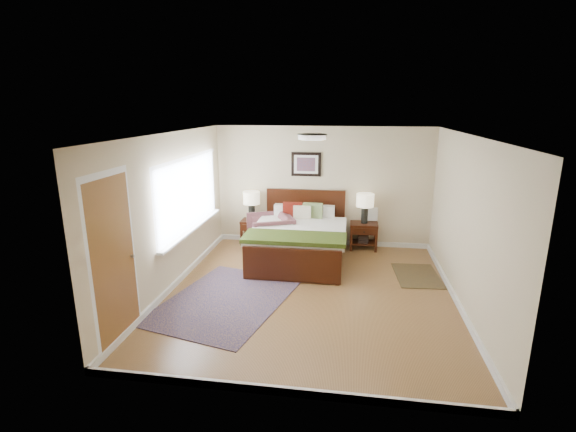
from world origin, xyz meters
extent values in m
plane|color=olive|center=(0.00, 0.00, 0.00)|extent=(5.00, 5.00, 0.00)
cube|color=#C0B48B|center=(0.00, 2.50, 1.25)|extent=(4.50, 0.04, 2.50)
cube|color=#C0B48B|center=(0.00, -2.50, 1.25)|extent=(4.50, 0.04, 2.50)
cube|color=#C0B48B|center=(-2.25, 0.00, 1.25)|extent=(0.04, 5.00, 2.50)
cube|color=#C0B48B|center=(2.25, 0.00, 1.25)|extent=(0.04, 5.00, 2.50)
cube|color=white|center=(0.00, 0.00, 2.50)|extent=(4.50, 5.00, 0.02)
cube|color=silver|center=(-2.23, 0.70, 1.40)|extent=(0.02, 2.72, 1.32)
cube|color=silver|center=(-2.21, 0.70, 1.40)|extent=(0.01, 2.60, 1.20)
cube|color=silver|center=(-2.18, 0.70, 0.77)|extent=(0.10, 2.72, 0.04)
cube|color=silver|center=(-2.23, -1.75, 1.09)|extent=(0.01, 1.00, 2.18)
cube|color=brown|center=(-2.23, -1.75, 1.05)|extent=(0.01, 0.90, 2.10)
cylinder|color=#999999|center=(-2.20, -1.37, 1.00)|extent=(0.04, 0.04, 0.04)
cylinder|color=white|center=(0.00, 0.00, 2.46)|extent=(0.40, 0.40, 0.07)
cylinder|color=beige|center=(0.00, 0.00, 2.50)|extent=(0.44, 0.44, 0.01)
cube|color=#371708|center=(-0.35, 2.46, 0.60)|extent=(1.67, 0.06, 1.17)
cube|color=#371708|center=(-0.35, 0.35, 0.31)|extent=(1.67, 0.06, 0.58)
cube|color=#371708|center=(-1.14, 1.41, 0.33)|extent=(0.06, 2.09, 0.19)
cube|color=#371708|center=(0.44, 1.41, 0.33)|extent=(0.06, 2.09, 0.19)
cube|color=silver|center=(-0.35, 1.41, 0.47)|extent=(1.57, 2.07, 0.23)
cube|color=silver|center=(-0.35, 1.31, 0.63)|extent=(1.75, 1.84, 0.10)
cube|color=#384213|center=(-0.35, 0.71, 0.68)|extent=(1.79, 0.70, 0.07)
cube|color=silver|center=(-0.71, 2.22, 0.77)|extent=(0.52, 0.18, 0.27)
cube|color=silver|center=(0.01, 2.22, 0.77)|extent=(0.52, 0.18, 0.27)
cube|color=#5A120A|center=(-0.58, 2.10, 0.81)|extent=(0.41, 0.17, 0.33)
cube|color=olive|center=(-0.16, 2.10, 0.81)|extent=(0.40, 0.16, 0.33)
cube|color=beige|center=(-0.37, 2.02, 0.79)|extent=(0.36, 0.13, 0.29)
cube|color=black|center=(-0.35, 2.48, 1.72)|extent=(0.62, 0.03, 0.50)
cube|color=silver|center=(-0.35, 2.46, 1.72)|extent=(0.50, 0.01, 0.38)
cube|color=#A52D23|center=(-0.35, 2.44, 1.72)|extent=(0.38, 0.01, 0.28)
cube|color=#371708|center=(-1.48, 2.27, 0.50)|extent=(0.44, 0.40, 0.05)
cube|color=#371708|center=(-1.68, 2.10, 0.24)|extent=(0.05, 0.05, 0.48)
cube|color=#371708|center=(-1.29, 2.10, 0.24)|extent=(0.05, 0.05, 0.48)
cube|color=#371708|center=(-1.68, 2.44, 0.24)|extent=(0.05, 0.05, 0.48)
cube|color=#371708|center=(-1.29, 2.44, 0.24)|extent=(0.05, 0.05, 0.48)
cube|color=#371708|center=(-1.48, 2.08, 0.40)|extent=(0.38, 0.03, 0.14)
cube|color=#371708|center=(0.89, 2.27, 0.53)|extent=(0.56, 0.42, 0.05)
cube|color=#371708|center=(0.64, 2.09, 0.26)|extent=(0.05, 0.05, 0.51)
cube|color=#371708|center=(1.14, 2.09, 0.26)|extent=(0.05, 0.05, 0.51)
cube|color=#371708|center=(0.64, 2.45, 0.26)|extent=(0.05, 0.05, 0.51)
cube|color=#371708|center=(1.14, 2.45, 0.26)|extent=(0.05, 0.05, 0.51)
cube|color=#371708|center=(0.89, 2.07, 0.43)|extent=(0.50, 0.03, 0.14)
cube|color=#371708|center=(0.89, 2.27, 0.14)|extent=(0.50, 0.36, 0.03)
cube|color=black|center=(0.89, 2.27, 0.17)|extent=(0.21, 0.26, 0.03)
cube|color=black|center=(0.89, 2.27, 0.20)|extent=(0.21, 0.26, 0.03)
cube|color=black|center=(0.89, 2.27, 0.24)|extent=(0.21, 0.26, 0.03)
cube|color=black|center=(0.89, 2.27, 0.28)|extent=(0.21, 0.26, 0.03)
cube|color=black|center=(0.89, 2.27, 0.31)|extent=(0.21, 0.26, 0.03)
cylinder|color=black|center=(-1.48, 2.27, 0.69)|extent=(0.14, 0.14, 0.32)
cylinder|color=black|center=(-1.48, 2.27, 0.87)|extent=(0.02, 0.02, 0.06)
cylinder|color=#F3E4B9|center=(-1.48, 2.27, 1.01)|extent=(0.35, 0.35, 0.26)
cylinder|color=black|center=(0.89, 2.27, 0.72)|extent=(0.14, 0.14, 0.32)
cylinder|color=black|center=(0.89, 2.27, 0.90)|extent=(0.02, 0.02, 0.06)
cylinder|color=#F3E4B9|center=(0.89, 2.27, 1.04)|extent=(0.35, 0.35, 0.26)
imported|color=brown|center=(-0.99, 1.77, 0.39)|extent=(1.13, 1.11, 0.79)
cube|color=#0D1345|center=(-1.25, -0.48, 0.01)|extent=(2.17, 2.67, 0.01)
cube|color=black|center=(1.80, 0.96, 0.01)|extent=(0.81, 1.15, 0.01)
camera|label=1|loc=(0.57, -6.12, 2.90)|focal=26.00mm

